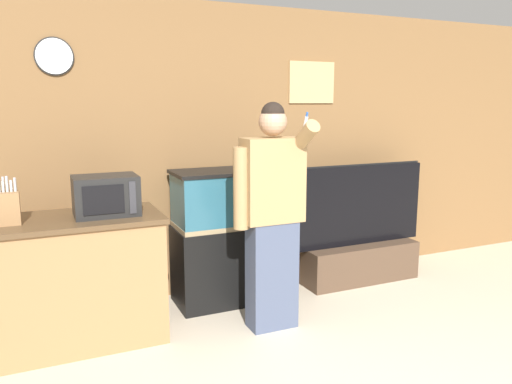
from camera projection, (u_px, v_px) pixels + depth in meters
wall_back_paneled at (232, 150)px, 4.61m from camera, size 10.00×0.08×2.60m
counter_island at (69, 281)px, 3.60m from camera, size 1.34×0.68×0.94m
microwave at (106, 195)px, 3.58m from camera, size 0.45×0.33×0.29m
knife_block at (9, 207)px, 3.31m from camera, size 0.14×0.12×0.33m
aquarium_on_stand at (227, 236)px, 4.35m from camera, size 0.91×0.48×1.17m
tv_on_stand at (359, 247)px, 4.91m from camera, size 1.41×0.40×1.16m
person_standing at (271, 214)px, 3.77m from camera, size 0.55×0.41×1.74m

